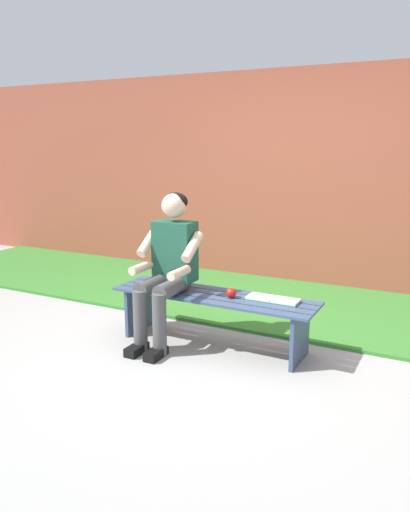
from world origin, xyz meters
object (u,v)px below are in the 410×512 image
bench_near (213,307)px  book_open (273,299)px  person_seated (168,263)px  apple (231,293)px

bench_near → book_open: 0.50m
book_open → bench_near: bearing=8.5°
person_seated → apple: person_seated is taller
bench_near → book_open: size_ratio=4.12×
bench_near → apple: apple is taller
bench_near → book_open: book_open is taller
bench_near → apple: 0.22m
apple → bench_near: bearing=-4.4°
person_seated → book_open: size_ratio=2.99×
person_seated → book_open: person_seated is taller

